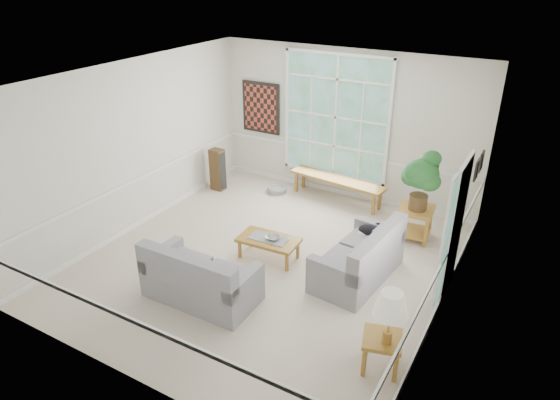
{
  "coord_description": "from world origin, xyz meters",
  "views": [
    {
      "loc": [
        3.62,
        -5.95,
        4.49
      ],
      "look_at": [
        0.1,
        0.2,
        1.05
      ],
      "focal_mm": 32.0,
      "sensor_mm": 36.0,
      "label": 1
    }
  ],
  "objects_px": {
    "loveseat_right": "(358,253)",
    "loveseat_front": "(201,272)",
    "end_table": "(414,223)",
    "side_table": "(381,353)",
    "coffee_table": "(269,248)"
  },
  "relations": [
    {
      "from": "loveseat_front",
      "to": "loveseat_right",
      "type": "bearing_deg",
      "value": 41.98
    },
    {
      "from": "loveseat_right",
      "to": "end_table",
      "type": "distance_m",
      "value": 1.69
    },
    {
      "from": "side_table",
      "to": "coffee_table",
      "type": "bearing_deg",
      "value": 149.29
    },
    {
      "from": "end_table",
      "to": "side_table",
      "type": "relative_size",
      "value": 1.28
    },
    {
      "from": "loveseat_right",
      "to": "coffee_table",
      "type": "bearing_deg",
      "value": -165.94
    },
    {
      "from": "loveseat_right",
      "to": "loveseat_front",
      "type": "distance_m",
      "value": 2.38
    },
    {
      "from": "loveseat_front",
      "to": "end_table",
      "type": "relative_size",
      "value": 2.74
    },
    {
      "from": "loveseat_right",
      "to": "loveseat_front",
      "type": "bearing_deg",
      "value": -131.69
    },
    {
      "from": "loveseat_right",
      "to": "end_table",
      "type": "height_order",
      "value": "loveseat_right"
    },
    {
      "from": "loveseat_front",
      "to": "side_table",
      "type": "relative_size",
      "value": 3.5
    },
    {
      "from": "side_table",
      "to": "end_table",
      "type": "bearing_deg",
      "value": 99.54
    },
    {
      "from": "coffee_table",
      "to": "side_table",
      "type": "relative_size",
      "value": 2.13
    },
    {
      "from": "loveseat_right",
      "to": "end_table",
      "type": "xyz_separation_m",
      "value": [
        0.42,
        1.63,
        -0.15
      ]
    },
    {
      "from": "end_table",
      "to": "loveseat_front",
      "type": "bearing_deg",
      "value": -123.95
    },
    {
      "from": "loveseat_front",
      "to": "coffee_table",
      "type": "bearing_deg",
      "value": 77.81
    }
  ]
}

